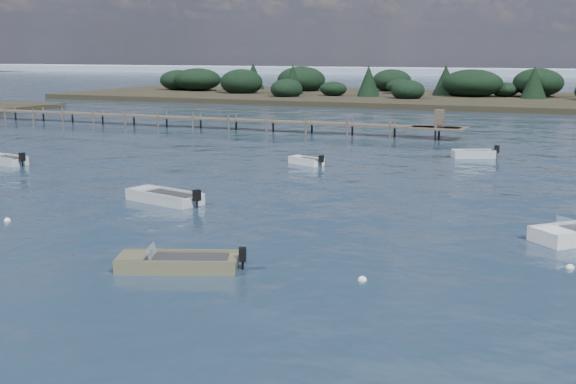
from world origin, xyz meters
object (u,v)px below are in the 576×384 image
at_px(tender_far_white, 306,162).
at_px(dinghy_mid_white_a, 178,265).
at_px(tender_far_grey_b, 473,155).
at_px(tender_far_grey, 6,162).
at_px(dinghy_mid_grey, 164,199).
at_px(jetty, 196,118).

height_order(tender_far_white, dinghy_mid_white_a, dinghy_mid_white_a).
bearing_deg(tender_far_grey_b, tender_far_grey, -152.03).
bearing_deg(dinghy_mid_white_a, tender_far_grey, 145.11).
height_order(dinghy_mid_grey, tender_far_grey, tender_far_grey).
relative_size(tender_far_grey_b, dinghy_mid_white_a, 0.73).
xyz_separation_m(tender_far_grey_b, jetty, (-30.60, 11.11, 0.81)).
bearing_deg(jetty, tender_far_grey_b, -19.96).
xyz_separation_m(tender_far_grey_b, dinghy_mid_white_a, (-5.76, -33.59, -0.03)).
distance_m(tender_far_grey, jetty, 27.38).
height_order(dinghy_mid_white_a, tender_far_grey, tender_far_grey).
xyz_separation_m(tender_far_white, dinghy_mid_grey, (-2.23, -15.29, 0.02)).
bearing_deg(jetty, dinghy_mid_grey, -62.69).
xyz_separation_m(dinghy_mid_white_a, jetty, (-24.84, 44.70, 0.84)).
relative_size(tender_far_grey_b, tender_far_grey, 0.90).
bearing_deg(tender_far_grey_b, jetty, 160.04).
height_order(tender_far_grey, jetty, jetty).
distance_m(dinghy_mid_grey, jetty, 38.77).
distance_m(tender_far_grey_b, dinghy_mid_grey, 26.62).
bearing_deg(tender_far_grey, tender_far_grey_b, 27.97).
height_order(tender_far_white, dinghy_mid_grey, dinghy_mid_grey).
xyz_separation_m(dinghy_mid_white_a, tender_far_grey, (-24.85, 17.33, 0.03)).
xyz_separation_m(tender_far_white, tender_far_grey, (-20.03, -8.22, 0.03)).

